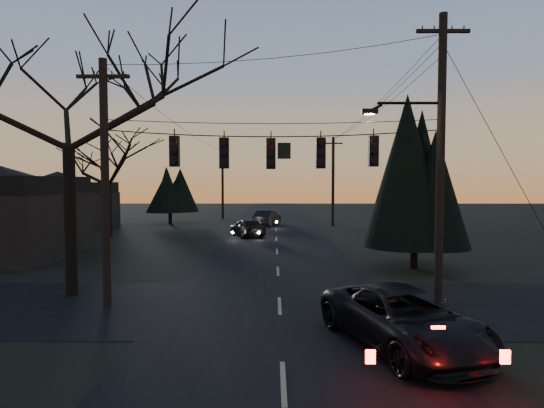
{
  "coord_description": "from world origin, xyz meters",
  "views": [
    {
      "loc": [
        -0.21,
        -5.58,
        4.38
      ],
      "look_at": [
        -0.27,
        10.12,
        3.56
      ],
      "focal_mm": 30.0,
      "sensor_mm": 36.0,
      "label": 1
    }
  ],
  "objects_px": {
    "sedan_oncoming_b": "(267,218)",
    "utility_pole_far_r": "(333,226)",
    "evergreen_right": "(415,176)",
    "suv_near": "(403,319)",
    "bare_tree_left": "(67,89)",
    "utility_pole_right": "(438,306)",
    "utility_pole_left": "(108,306)",
    "sedan_oncoming_a": "(247,227)",
    "utility_pole_far_l": "(223,219)"
  },
  "relations": [
    {
      "from": "sedan_oncoming_b",
      "to": "utility_pole_far_r",
      "type": "bearing_deg",
      "value": -164.08
    },
    {
      "from": "evergreen_right",
      "to": "suv_near",
      "type": "distance_m",
      "value": 11.96
    },
    {
      "from": "utility_pole_far_r",
      "to": "bare_tree_left",
      "type": "xyz_separation_m",
      "value": [
        -13.39,
        -26.53,
        7.77
      ]
    },
    {
      "from": "utility_pole_right",
      "to": "suv_near",
      "type": "xyz_separation_m",
      "value": [
        -2.33,
        -3.91,
        0.76
      ]
    },
    {
      "from": "suv_near",
      "to": "evergreen_right",
      "type": "bearing_deg",
      "value": 52.49
    },
    {
      "from": "utility_pole_left",
      "to": "utility_pole_far_r",
      "type": "distance_m",
      "value": 30.27
    },
    {
      "from": "evergreen_right",
      "to": "sedan_oncoming_b",
      "type": "height_order",
      "value": "evergreen_right"
    },
    {
      "from": "utility_pole_left",
      "to": "bare_tree_left",
      "type": "bearing_deg",
      "value": 142.1
    },
    {
      "from": "utility_pole_far_r",
      "to": "sedan_oncoming_a",
      "type": "relative_size",
      "value": 2.02
    },
    {
      "from": "utility_pole_far_l",
      "to": "bare_tree_left",
      "type": "distance_m",
      "value": 35.44
    },
    {
      "from": "utility_pole_far_r",
      "to": "suv_near",
      "type": "relative_size",
      "value": 1.56
    },
    {
      "from": "utility_pole_far_r",
      "to": "utility_pole_far_l",
      "type": "distance_m",
      "value": 14.01
    },
    {
      "from": "utility_pole_right",
      "to": "sedan_oncoming_b",
      "type": "height_order",
      "value": "utility_pole_right"
    },
    {
      "from": "utility_pole_left",
      "to": "sedan_oncoming_b",
      "type": "height_order",
      "value": "utility_pole_left"
    },
    {
      "from": "suv_near",
      "to": "sedan_oncoming_a",
      "type": "xyz_separation_m",
      "value": [
        -5.44,
        23.44,
        -0.04
      ]
    },
    {
      "from": "bare_tree_left",
      "to": "sedan_oncoming_b",
      "type": "distance_m",
      "value": 28.27
    },
    {
      "from": "utility_pole_left",
      "to": "utility_pole_far_r",
      "type": "relative_size",
      "value": 1.0
    },
    {
      "from": "utility_pole_far_l",
      "to": "suv_near",
      "type": "relative_size",
      "value": 1.47
    },
    {
      "from": "utility_pole_left",
      "to": "sedan_oncoming_a",
      "type": "bearing_deg",
      "value": 79.18
    },
    {
      "from": "utility_pole_far_r",
      "to": "bare_tree_left",
      "type": "distance_m",
      "value": 30.71
    },
    {
      "from": "sedan_oncoming_a",
      "to": "bare_tree_left",
      "type": "bearing_deg",
      "value": 47.94
    },
    {
      "from": "utility_pole_left",
      "to": "utility_pole_far_l",
      "type": "xyz_separation_m",
      "value": [
        0.0,
        36.0,
        0.0
      ]
    },
    {
      "from": "sedan_oncoming_a",
      "to": "sedan_oncoming_b",
      "type": "height_order",
      "value": "sedan_oncoming_b"
    },
    {
      "from": "sedan_oncoming_a",
      "to": "sedan_oncoming_b",
      "type": "relative_size",
      "value": 0.91
    },
    {
      "from": "utility_pole_right",
      "to": "sedan_oncoming_b",
      "type": "bearing_deg",
      "value": 102.71
    },
    {
      "from": "utility_pole_left",
      "to": "sedan_oncoming_b",
      "type": "bearing_deg",
      "value": 79.45
    },
    {
      "from": "bare_tree_left",
      "to": "sedan_oncoming_a",
      "type": "xyz_separation_m",
      "value": [
        5.63,
        18.06,
        -7.05
      ]
    },
    {
      "from": "utility_pole_far_r",
      "to": "suv_near",
      "type": "height_order",
      "value": "utility_pole_far_r"
    },
    {
      "from": "utility_pole_right",
      "to": "utility_pole_left",
      "type": "height_order",
      "value": "utility_pole_right"
    },
    {
      "from": "utility_pole_right",
      "to": "utility_pole_far_l",
      "type": "relative_size",
      "value": 1.25
    },
    {
      "from": "evergreen_right",
      "to": "sedan_oncoming_a",
      "type": "relative_size",
      "value": 1.9
    },
    {
      "from": "utility_pole_right",
      "to": "sedan_oncoming_a",
      "type": "relative_size",
      "value": 2.38
    },
    {
      "from": "evergreen_right",
      "to": "suv_near",
      "type": "bearing_deg",
      "value": -108.53
    },
    {
      "from": "evergreen_right",
      "to": "sedan_oncoming_b",
      "type": "distance_m",
      "value": 22.73
    },
    {
      "from": "evergreen_right",
      "to": "suv_near",
      "type": "xyz_separation_m",
      "value": [
        -3.6,
        -10.75,
        -3.82
      ]
    },
    {
      "from": "utility_pole_far_r",
      "to": "utility_pole_far_l",
      "type": "bearing_deg",
      "value": 145.18
    },
    {
      "from": "bare_tree_left",
      "to": "suv_near",
      "type": "relative_size",
      "value": 2.04
    },
    {
      "from": "utility_pole_far_r",
      "to": "sedan_oncoming_a",
      "type": "bearing_deg",
      "value": -132.53
    },
    {
      "from": "evergreen_right",
      "to": "suv_near",
      "type": "height_order",
      "value": "evergreen_right"
    },
    {
      "from": "sedan_oncoming_b",
      "to": "utility_pole_right",
      "type": "bearing_deg",
      "value": 117.93
    },
    {
      "from": "utility_pole_right",
      "to": "suv_near",
      "type": "height_order",
      "value": "utility_pole_right"
    },
    {
      "from": "evergreen_right",
      "to": "utility_pole_far_r",
      "type": "bearing_deg",
      "value": 93.44
    },
    {
      "from": "sedan_oncoming_b",
      "to": "suv_near",
      "type": "bearing_deg",
      "value": 112.33
    },
    {
      "from": "utility_pole_far_r",
      "to": "sedan_oncoming_a",
      "type": "xyz_separation_m",
      "value": [
        -7.77,
        -8.46,
        0.72
      ]
    },
    {
      "from": "bare_tree_left",
      "to": "utility_pole_left",
      "type": "bearing_deg",
      "value": -37.9
    },
    {
      "from": "utility_pole_left",
      "to": "bare_tree_left",
      "type": "relative_size",
      "value": 0.77
    },
    {
      "from": "utility_pole_right",
      "to": "utility_pole_far_r",
      "type": "bearing_deg",
      "value": 90.0
    },
    {
      "from": "bare_tree_left",
      "to": "sedan_oncoming_b",
      "type": "relative_size",
      "value": 2.42
    },
    {
      "from": "suv_near",
      "to": "sedan_oncoming_b",
      "type": "bearing_deg",
      "value": 78.12
    },
    {
      "from": "sedan_oncoming_a",
      "to": "utility_pole_far_l",
      "type": "bearing_deg",
      "value": -101.98
    }
  ]
}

